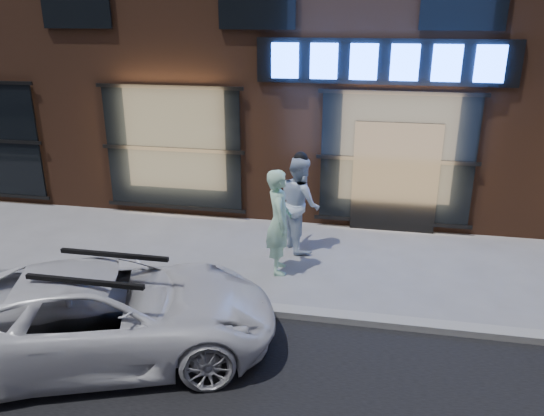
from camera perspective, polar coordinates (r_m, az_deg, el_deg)
The scene contains 5 objects.
ground at distance 8.53m, azimuth 13.07°, elevation -12.28°, with size 90.00×90.00×0.00m, color slate.
curb at distance 8.50m, azimuth 13.10°, elevation -11.94°, with size 60.00×0.25×0.12m, color gray.
man_bowtie at distance 9.55m, azimuth 0.75°, elevation -1.49°, with size 0.71×0.47×1.95m, color #A8DDB7.
man_cap at distance 10.54m, azimuth 3.01°, elevation 0.51°, with size 0.93×0.73×1.92m, color white.
white_suv at distance 7.73m, azimuth -17.47°, elevation -10.77°, with size 2.15×4.67×1.30m, color silver.
Camera 1 is at (-0.52, -7.23, 4.50)m, focal length 35.00 mm.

